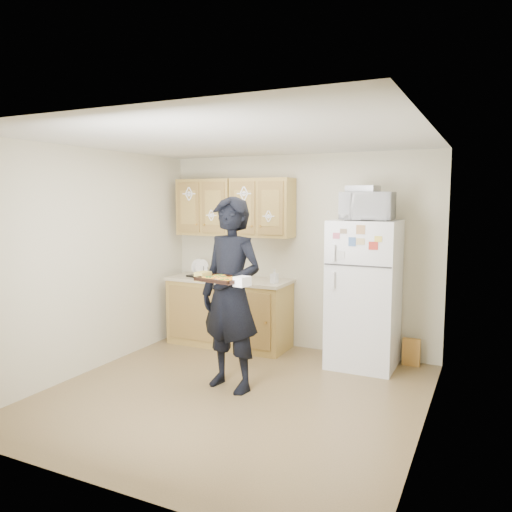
# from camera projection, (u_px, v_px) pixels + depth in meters

# --- Properties ---
(floor) EXTENTS (3.60, 3.60, 0.00)m
(floor) POSITION_uv_depth(u_px,v_px,m) (233.00, 395.00, 4.97)
(floor) COLOR brown
(floor) RESTS_ON ground
(ceiling) EXTENTS (3.60, 3.60, 0.00)m
(ceiling) POSITION_uv_depth(u_px,v_px,m) (232.00, 139.00, 4.68)
(ceiling) COLOR silver
(ceiling) RESTS_ON wall_back
(wall_back) EXTENTS (3.60, 0.04, 2.50)m
(wall_back) POSITION_uv_depth(u_px,v_px,m) (299.00, 252.00, 6.44)
(wall_back) COLOR beige
(wall_back) RESTS_ON floor
(wall_front) EXTENTS (3.60, 0.04, 2.50)m
(wall_front) POSITION_uv_depth(u_px,v_px,m) (100.00, 307.00, 3.21)
(wall_front) COLOR beige
(wall_front) RESTS_ON floor
(wall_left) EXTENTS (0.04, 3.60, 2.50)m
(wall_left) POSITION_uv_depth(u_px,v_px,m) (91.00, 261.00, 5.60)
(wall_left) COLOR beige
(wall_left) RESTS_ON floor
(wall_right) EXTENTS (0.04, 3.60, 2.50)m
(wall_right) POSITION_uv_depth(u_px,v_px,m) (427.00, 284.00, 4.05)
(wall_right) COLOR beige
(wall_right) RESTS_ON floor
(refrigerator) EXTENTS (0.75, 0.70, 1.70)m
(refrigerator) POSITION_uv_depth(u_px,v_px,m) (364.00, 294.00, 5.75)
(refrigerator) COLOR white
(refrigerator) RESTS_ON floor
(base_cabinet) EXTENTS (1.60, 0.60, 0.86)m
(base_cabinet) POSITION_uv_depth(u_px,v_px,m) (229.00, 313.00, 6.61)
(base_cabinet) COLOR olive
(base_cabinet) RESTS_ON floor
(countertop) EXTENTS (1.64, 0.64, 0.04)m
(countertop) POSITION_uv_depth(u_px,v_px,m) (229.00, 280.00, 6.56)
(countertop) COLOR #B9A78E
(countertop) RESTS_ON base_cabinet
(upper_cab_left) EXTENTS (0.80, 0.33, 0.75)m
(upper_cab_left) POSITION_uv_depth(u_px,v_px,m) (207.00, 207.00, 6.74)
(upper_cab_left) COLOR olive
(upper_cab_left) RESTS_ON wall_back
(upper_cab_right) EXTENTS (0.80, 0.33, 0.75)m
(upper_cab_right) POSITION_uv_depth(u_px,v_px,m) (262.00, 208.00, 6.39)
(upper_cab_right) COLOR olive
(upper_cab_right) RESTS_ON wall_back
(cereal_box) EXTENTS (0.20, 0.07, 0.32)m
(cereal_box) POSITION_uv_depth(u_px,v_px,m) (411.00, 352.00, 5.82)
(cereal_box) COLOR #E2BF4F
(cereal_box) RESTS_ON floor
(person) EXTENTS (0.80, 0.61, 1.96)m
(person) POSITION_uv_depth(u_px,v_px,m) (231.00, 294.00, 5.04)
(person) COLOR black
(person) RESTS_ON floor
(baking_tray) EXTENTS (0.49, 0.40, 0.04)m
(baking_tray) POSITION_uv_depth(u_px,v_px,m) (222.00, 280.00, 4.72)
(baking_tray) COLOR black
(baking_tray) RESTS_ON person
(pizza_front_left) EXTENTS (0.15, 0.15, 0.02)m
(pizza_front_left) POSITION_uv_depth(u_px,v_px,m) (209.00, 278.00, 4.73)
(pizza_front_left) COLOR #FCA21F
(pizza_front_left) RESTS_ON baking_tray
(pizza_front_right) EXTENTS (0.15, 0.15, 0.02)m
(pizza_front_right) POSITION_uv_depth(u_px,v_px,m) (225.00, 280.00, 4.60)
(pizza_front_right) COLOR #FCA21F
(pizza_front_right) RESTS_ON baking_tray
(pizza_back_left) EXTENTS (0.15, 0.15, 0.02)m
(pizza_back_left) POSITION_uv_depth(u_px,v_px,m) (219.00, 276.00, 4.84)
(pizza_back_left) COLOR #FCA21F
(pizza_back_left) RESTS_ON baking_tray
(pizza_back_right) EXTENTS (0.15, 0.15, 0.02)m
(pizza_back_right) POSITION_uv_depth(u_px,v_px,m) (235.00, 278.00, 4.72)
(pizza_back_right) COLOR #FCA21F
(pizza_back_right) RESTS_ON baking_tray
(pizza_center) EXTENTS (0.15, 0.15, 0.02)m
(pizza_center) POSITION_uv_depth(u_px,v_px,m) (222.00, 278.00, 4.72)
(pizza_center) COLOR #FCA21F
(pizza_center) RESTS_ON baking_tray
(microwave) EXTENTS (0.59, 0.41, 0.32)m
(microwave) POSITION_uv_depth(u_px,v_px,m) (367.00, 206.00, 5.57)
(microwave) COLOR white
(microwave) RESTS_ON refrigerator
(foil_pan) EXTENTS (0.36, 0.28, 0.07)m
(foil_pan) POSITION_uv_depth(u_px,v_px,m) (363.00, 189.00, 5.61)
(foil_pan) COLOR silver
(foil_pan) RESTS_ON microwave
(dish_rack) EXTENTS (0.46, 0.40, 0.16)m
(dish_rack) POSITION_uv_depth(u_px,v_px,m) (204.00, 271.00, 6.66)
(dish_rack) COLOR black
(dish_rack) RESTS_ON countertop
(bowl) EXTENTS (0.25, 0.25, 0.05)m
(bowl) POSITION_uv_depth(u_px,v_px,m) (203.00, 274.00, 6.66)
(bowl) COLOR white
(bowl) RESTS_ON dish_rack
(soap_bottle) EXTENTS (0.09, 0.09, 0.18)m
(soap_bottle) POSITION_uv_depth(u_px,v_px,m) (274.00, 276.00, 6.16)
(soap_bottle) COLOR white
(soap_bottle) RESTS_ON countertop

